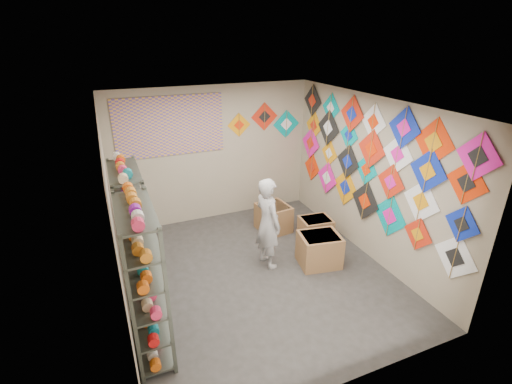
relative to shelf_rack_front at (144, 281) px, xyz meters
name	(u,v)px	position (x,y,z in m)	size (l,w,h in m)	color
ground	(257,273)	(1.78, 0.85, -0.95)	(4.50, 4.50, 0.00)	#35312E
room_walls	(258,179)	(1.78, 0.85, 0.69)	(4.50, 4.50, 4.50)	tan
shelf_rack_front	(144,281)	(0.00, 0.00, 0.00)	(0.40, 1.10, 1.90)	#4C5147
shelf_rack_back	(132,230)	(0.00, 1.30, 0.00)	(0.40, 1.10, 1.90)	#4C5147
string_spools	(137,247)	(0.00, 0.65, 0.10)	(0.12, 2.36, 0.12)	#FF2F5F
kite_wall_display	(369,162)	(3.76, 0.86, 0.69)	(0.05, 4.34, 2.08)	white
back_wall_kites	(267,122)	(2.94, 3.09, 0.96)	(1.59, 0.02, 0.78)	orange
poster	(170,126)	(0.98, 3.08, 1.05)	(2.00, 0.01, 1.10)	#634AA2
shopkeeper	(268,223)	(2.04, 1.05, -0.18)	(0.46, 0.62, 1.54)	beige
carton_a	(319,250)	(2.84, 0.71, -0.68)	(0.65, 0.54, 0.54)	olive
carton_b	(315,230)	(3.18, 1.39, -0.72)	(0.55, 0.45, 0.45)	olive
carton_c	(273,218)	(2.63, 2.06, -0.69)	(0.55, 0.60, 0.53)	olive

